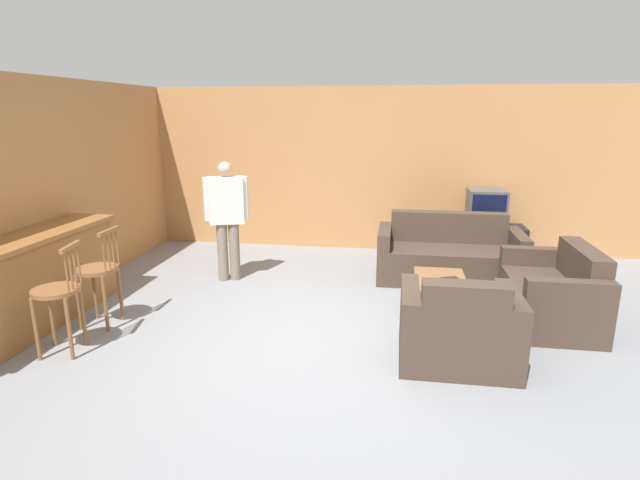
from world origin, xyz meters
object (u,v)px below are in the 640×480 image
bar_chair_near (58,297)px  armchair_near (459,330)px  tv_unit (483,242)px  book_on_table (451,280)px  tv (486,208)px  loveseat_right (553,294)px  couch_far (448,257)px  person_by_window (227,215)px  bar_chair_mid (99,275)px  coffee_table (440,285)px

bar_chair_near → armchair_near: bearing=5.8°
tv_unit → book_on_table: 2.48m
tv → tv_unit: bearing=90.0°
bar_chair_near → armchair_near: bar_chair_near is taller
loveseat_right → couch_far: bearing=127.0°
bar_chair_near → person_by_window: person_by_window is taller
loveseat_right → tv: size_ratio=2.44×
bar_chair_mid → coffee_table: bearing=13.6°
couch_far → book_on_table: 1.33m
loveseat_right → tv_unit: (-0.36, 2.35, -0.05)m
bar_chair_mid → tv: bearing=36.0°
couch_far → armchair_near: 2.39m
armchair_near → tv: bearing=77.8°
bar_chair_mid → tv: (4.36, 3.17, 0.25)m
armchair_near → bar_chair_near: bearing=-174.2°
tv_unit → tv: size_ratio=2.16×
coffee_table → tv_unit: tv_unit is taller
bar_chair_mid → loveseat_right: 4.80m
bar_chair_near → loveseat_right: 4.95m
coffee_table → tv_unit: 2.46m
bar_chair_near → tv_unit: bar_chair_near is taller
loveseat_right → bar_chair_mid: bearing=-170.1°
coffee_table → bar_chair_mid: bearing=-166.4°
bar_chair_near → loveseat_right: (4.72, 1.46, -0.24)m
armchair_near → book_on_table: armchair_near is taller
coffee_table → armchair_near: bearing=-86.1°
couch_far → book_on_table: couch_far is taller
loveseat_right → tv_unit: size_ratio=1.13×
bar_chair_mid → book_on_table: size_ratio=4.69×
tv_unit → loveseat_right: bearing=-81.3°
bar_chair_mid → person_by_window: size_ratio=0.66×
bar_chair_mid → loveseat_right: size_ratio=0.78×
bar_chair_mid → coffee_table: 3.65m
couch_far → armchair_near: bearing=-93.0°
loveseat_right → book_on_table: 1.08m
coffee_table → book_on_table: book_on_table is taller
loveseat_right → armchair_near: bearing=-135.2°
bar_chair_mid → couch_far: (3.75, 2.12, -0.24)m
coffee_table → person_by_window: size_ratio=0.54×
tv_unit → tv: bearing=-90.0°
tv_unit → person_by_window: person_by_window is taller
bar_chair_mid → bar_chair_near: bearing=-90.0°
tv → person_by_window: size_ratio=0.35×
loveseat_right → coffee_table: 1.18m
book_on_table → person_by_window: bearing=163.4°
tv_unit → person_by_window: size_ratio=0.75×
tv_unit → person_by_window: (-3.53, -1.53, 0.63)m
tv → loveseat_right: bearing=-81.3°
couch_far → loveseat_right: bearing=-53.0°
bar_chair_near → couch_far: (3.75, 2.76, -0.24)m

